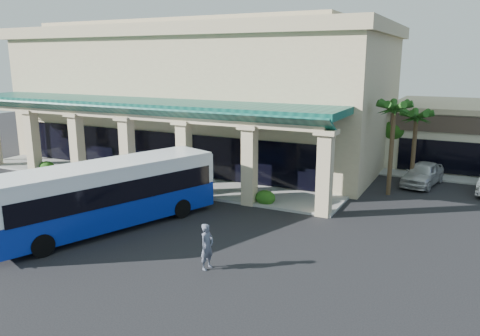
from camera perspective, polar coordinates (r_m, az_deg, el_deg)
The scene contains 9 objects.
ground at distance 24.20m, azimuth -7.47°, elevation -7.25°, with size 110.00×110.00×0.00m, color black.
main_building at distance 40.59m, azimuth -4.44°, elevation 9.25°, with size 30.80×14.80×11.35m, color tan, non-canonical shape.
arcade at distance 33.42m, azimuth -12.51°, elevation 3.28°, with size 30.00×6.20×5.70m, color #0A4038, non-canonical shape.
palm_0 at distance 30.45m, azimuth 18.02°, elevation 2.87°, with size 2.40×2.40×6.60m, color #173E10, non-canonical shape.
palm_1 at distance 33.33m, azimuth 20.48°, elevation 2.82°, with size 2.40×2.40×5.80m, color #173E10, non-canonical shape.
broadleaf_tree at distance 38.55m, azimuth 18.33°, elevation 3.53°, with size 2.60×2.60×4.81m, color #1E4B11, non-canonical shape.
transit_bus at distance 24.43m, azimuth -15.64°, elevation -3.29°, with size 2.80×12.03×3.36m, color #0C29A1, non-canonical shape.
pedestrian at distance 19.27m, azimuth -4.03°, elevation -9.53°, with size 0.70×0.46×1.93m, color #505667.
car_silver at distance 34.10m, azimuth 21.39°, elevation -0.65°, with size 1.88×4.68×1.59m, color silver.
Camera 1 is at (12.87, -18.71, 8.36)m, focal length 35.00 mm.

